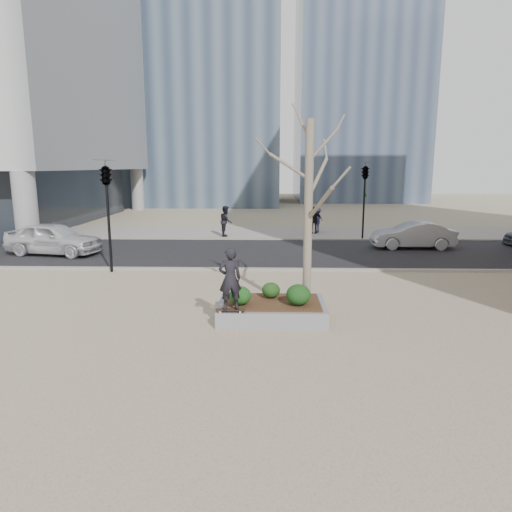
{
  "coord_description": "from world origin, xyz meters",
  "views": [
    {
      "loc": [
        0.89,
        -12.39,
        4.23
      ],
      "look_at": [
        0.5,
        2.0,
        1.4
      ],
      "focal_mm": 32.0,
      "sensor_mm": 36.0,
      "label": 1
    }
  ],
  "objects_px": {
    "skateboard": "(230,311)",
    "police_car": "(53,238)",
    "planter": "(272,310)",
    "skateboarder": "(230,279)"
  },
  "relations": [
    {
      "from": "skateboarder",
      "to": "skateboard",
      "type": "bearing_deg",
      "value": 72.4
    },
    {
      "from": "planter",
      "to": "skateboard",
      "type": "bearing_deg",
      "value": -141.34
    },
    {
      "from": "skateboard",
      "to": "police_car",
      "type": "relative_size",
      "value": 0.17
    },
    {
      "from": "skateboarder",
      "to": "police_car",
      "type": "xyz_separation_m",
      "value": [
        -9.43,
        10.04,
        -0.55
      ]
    },
    {
      "from": "planter",
      "to": "skateboarder",
      "type": "xyz_separation_m",
      "value": [
        -1.1,
        -0.88,
        1.13
      ]
    },
    {
      "from": "planter",
      "to": "police_car",
      "type": "distance_m",
      "value": 13.97
    },
    {
      "from": "police_car",
      "to": "planter",
      "type": "bearing_deg",
      "value": -120.21
    },
    {
      "from": "planter",
      "to": "police_car",
      "type": "relative_size",
      "value": 0.65
    },
    {
      "from": "planter",
      "to": "police_car",
      "type": "height_order",
      "value": "police_car"
    },
    {
      "from": "skateboard",
      "to": "police_car",
      "type": "xyz_separation_m",
      "value": [
        -9.43,
        10.04,
        0.32
      ]
    }
  ]
}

